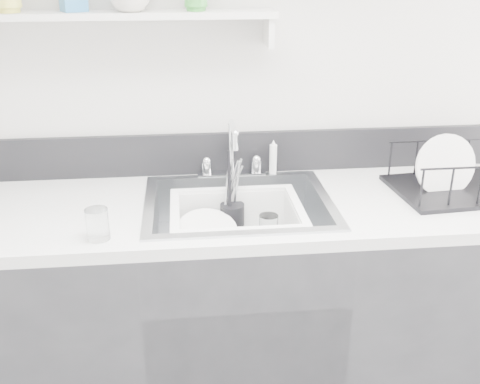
{
  "coord_description": "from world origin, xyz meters",
  "views": [
    {
      "loc": [
        -0.18,
        -0.56,
        1.7
      ],
      "look_at": [
        0.0,
        1.14,
        0.98
      ],
      "focal_mm": 42.0,
      "sensor_mm": 36.0,
      "label": 1
    }
  ],
  "objects": [
    {
      "name": "sink",
      "position": [
        0.0,
        1.19,
        0.83
      ],
      "size": [
        0.64,
        0.52,
        0.2
      ],
      "primitive_type": null,
      "color": "silver",
      "rests_on": "counter_run"
    },
    {
      "name": "tumbler_counter",
      "position": [
        -0.44,
        0.97,
        0.97
      ],
      "size": [
        0.09,
        0.09,
        0.1
      ],
      "primitive_type": "cylinder",
      "rotation": [
        0.0,
        0.0,
        0.4
      ],
      "color": "white",
      "rests_on": "counter_run"
    },
    {
      "name": "bowl_small",
      "position": [
        0.07,
        1.12,
        0.78
      ],
      "size": [
        0.13,
        0.13,
        0.03
      ],
      "primitive_type": "imported",
      "rotation": [
        0.0,
        0.0,
        -0.23
      ],
      "color": "white",
      "rests_on": "wash_tub"
    },
    {
      "name": "tumbler_in_tub",
      "position": [
        0.11,
        1.19,
        0.82
      ],
      "size": [
        0.08,
        0.08,
        0.1
      ],
      "primitive_type": "cylinder",
      "rotation": [
        0.0,
        0.0,
        -0.23
      ],
      "color": "white",
      "rests_on": "wash_tub"
    },
    {
      "name": "dish_rack",
      "position": [
        0.79,
        1.21,
        1.0
      ],
      "size": [
        0.47,
        0.37,
        0.16
      ],
      "primitive_type": null,
      "rotation": [
        0.0,
        0.0,
        0.08
      ],
      "color": "black",
      "rests_on": "counter_run"
    },
    {
      "name": "ladle",
      "position": [
        -0.04,
        1.2,
        0.8
      ],
      "size": [
        0.2,
        0.27,
        0.07
      ],
      "primitive_type": null,
      "rotation": [
        0.0,
        0.0,
        -1.09
      ],
      "color": "silver",
      "rests_on": "wash_tub"
    },
    {
      "name": "backsplash",
      "position": [
        0.0,
        1.49,
        1.0
      ],
      "size": [
        3.2,
        0.02,
        0.16
      ],
      "primitive_type": "cube",
      "color": "black",
      "rests_on": "counter_run"
    },
    {
      "name": "wash_tub",
      "position": [
        -0.01,
        1.15,
        0.84
      ],
      "size": [
        0.53,
        0.47,
        0.17
      ],
      "primitive_type": null,
      "rotation": [
        0.0,
        0.0,
        0.27
      ],
      "color": "white",
      "rests_on": "sink"
    },
    {
      "name": "utensil_cup",
      "position": [
        -0.01,
        1.27,
        0.83
      ],
      "size": [
        0.09,
        0.09,
        0.29
      ],
      "rotation": [
        0.0,
        0.0,
        0.33
      ],
      "color": "black",
      "rests_on": "wash_tub"
    },
    {
      "name": "counter_run",
      "position": [
        0.0,
        1.19,
        0.46
      ],
      "size": [
        3.2,
        0.62,
        0.92
      ],
      "color": "#2A2A2E",
      "rests_on": "ground"
    },
    {
      "name": "wall_shelf",
      "position": [
        -0.35,
        1.42,
        1.51
      ],
      "size": [
        1.0,
        0.16,
        0.12
      ],
      "color": "silver",
      "rests_on": "room_shell"
    },
    {
      "name": "side_sprayer",
      "position": [
        0.16,
        1.44,
        0.99
      ],
      "size": [
        0.03,
        0.03,
        0.14
      ],
      "primitive_type": "cylinder",
      "color": "white",
      "rests_on": "counter_run"
    },
    {
      "name": "plate_stack",
      "position": [
        -0.1,
        1.17,
        0.79
      ],
      "size": [
        0.26,
        0.25,
        0.1
      ],
      "rotation": [
        0.0,
        0.0,
        -0.15
      ],
      "color": "white",
      "rests_on": "wash_tub"
    },
    {
      "name": "faucet",
      "position": [
        0.0,
        1.44,
        0.98
      ],
      "size": [
        0.26,
        0.18,
        0.23
      ],
      "color": "silver",
      "rests_on": "counter_run"
    }
  ]
}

